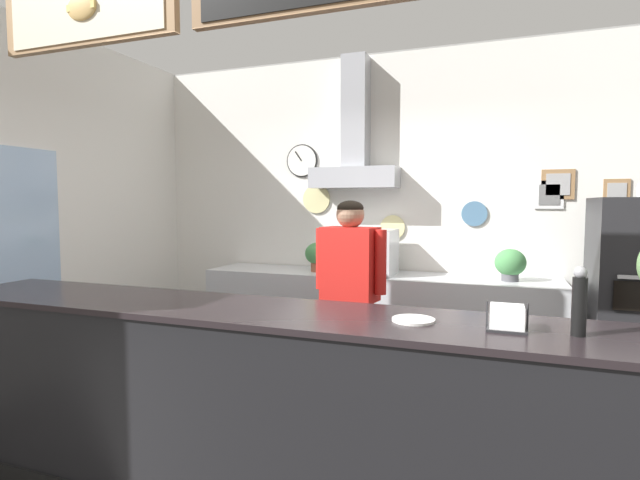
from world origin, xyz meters
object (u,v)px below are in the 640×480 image
espresso_machine (366,252)px  potted_rosemary (510,264)px  potted_sage (317,255)px  shop_worker (350,301)px  napkin_holder (507,318)px  condiment_plate (413,320)px  pepper_grinder (579,302)px

espresso_machine → potted_rosemary: bearing=0.7°
espresso_machine → potted_sage: 0.49m
shop_worker → napkin_holder: bearing=140.2°
shop_worker → condiment_plate: size_ratio=8.24×
pepper_grinder → potted_rosemary: bearing=95.2°
potted_rosemary → pepper_grinder: 2.29m
potted_rosemary → pepper_grinder: size_ratio=0.99×
shop_worker → condiment_plate: 1.33m
espresso_machine → napkin_holder: (1.20, -2.26, -0.02)m
potted_sage → pepper_grinder: bearing=-49.2°
pepper_grinder → condiment_plate: (-0.65, 0.01, -0.13)m
potted_sage → potted_rosemary: 1.74m
espresso_machine → potted_sage: size_ratio=1.91×
pepper_grinder → condiment_plate: 0.66m
pepper_grinder → potted_sage: bearing=130.8°
espresso_machine → condiment_plate: 2.39m
espresso_machine → condiment_plate: espresso_machine is taller
shop_worker → napkin_holder: (1.02, -1.15, 0.22)m
potted_sage → condiment_plate: potted_sage is taller
pepper_grinder → condiment_plate: bearing=178.8°
napkin_holder → condiment_plate: napkin_holder is taller
potted_rosemary → condiment_plate: (-0.44, -2.27, -0.01)m
shop_worker → condiment_plate: (0.64, -1.15, 0.18)m
potted_rosemary → condiment_plate: bearing=-101.0°
napkin_holder → espresso_machine: bearing=118.0°
espresso_machine → potted_rosemary: espresso_machine is taller
shop_worker → potted_rosemary: size_ratio=5.71×
espresso_machine → condiment_plate: size_ratio=2.82×
shop_worker → pepper_grinder: (1.29, -1.16, 0.31)m
napkin_holder → pepper_grinder: bearing=-1.8°
potted_sage → napkin_holder: potted_sage is taller
potted_sage → pepper_grinder: 2.98m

